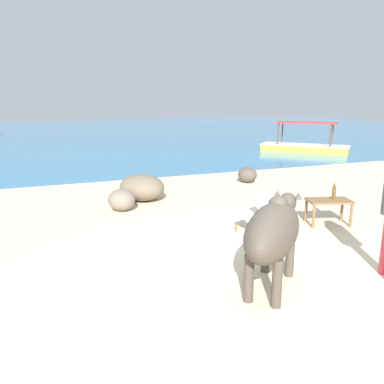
% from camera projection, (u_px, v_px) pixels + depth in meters
% --- Properties ---
extents(sand_beach, '(18.00, 14.00, 0.04)m').
position_uv_depth(sand_beach, '(288.00, 289.00, 4.59)').
color(sand_beach, beige).
rests_on(sand_beach, ground).
extents(water_surface, '(60.00, 36.00, 0.03)m').
position_uv_depth(water_surface, '(85.00, 136.00, 24.50)').
color(water_surface, teal).
rests_on(water_surface, ground).
extents(cow, '(1.61, 1.62, 1.07)m').
position_uv_depth(cow, '(274.00, 230.00, 4.47)').
color(cow, '#4C4238').
rests_on(cow, sand_beach).
extents(low_bench_table, '(0.86, 0.64, 0.45)m').
position_uv_depth(low_bench_table, '(329.00, 204.00, 6.84)').
color(low_bench_table, brown).
rests_on(low_bench_table, sand_beach).
extents(bottle, '(0.07, 0.07, 0.30)m').
position_uv_depth(bottle, '(334.00, 192.00, 6.90)').
color(bottle, brown).
rests_on(bottle, low_bench_table).
extents(deck_chair_near, '(0.80, 0.92, 0.68)m').
position_uv_depth(deck_chair_near, '(264.00, 211.00, 6.37)').
color(deck_chair_near, brown).
rests_on(deck_chair_near, sand_beach).
extents(shore_rock_large, '(1.31, 1.36, 0.58)m').
position_uv_depth(shore_rock_large, '(142.00, 187.00, 8.51)').
color(shore_rock_large, '#756651').
rests_on(shore_rock_large, sand_beach).
extents(shore_rock_medium, '(0.59, 0.69, 0.43)m').
position_uv_depth(shore_rock_medium, '(122.00, 200.00, 7.75)').
color(shore_rock_medium, gray).
rests_on(shore_rock_medium, sand_beach).
extents(shore_rock_small, '(0.51, 0.54, 0.42)m').
position_uv_depth(shore_rock_small, '(247.00, 175.00, 10.37)').
color(shore_rock_small, brown).
rests_on(shore_rock_small, sand_beach).
extents(boat_yellow, '(3.35, 3.47, 1.29)m').
position_uv_depth(boat_yellow, '(305.00, 146.00, 16.64)').
color(boat_yellow, gold).
rests_on(boat_yellow, water_surface).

